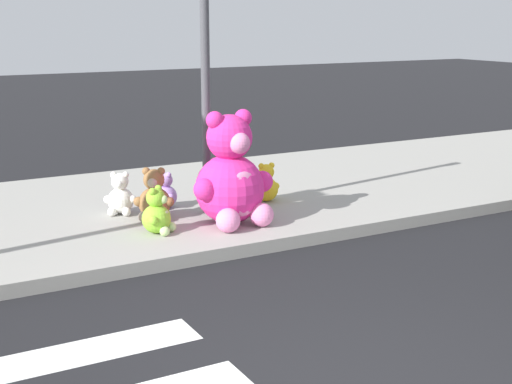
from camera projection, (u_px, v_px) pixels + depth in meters
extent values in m
cube|color=#9E9B93|center=(111.00, 213.00, 9.34)|extent=(28.00, 4.40, 0.15)
cylinder|color=#4C4C51|center=(206.00, 84.00, 8.73)|extent=(0.11, 0.11, 3.20)
sphere|color=#F22D93|center=(230.00, 189.00, 8.56)|extent=(0.82, 0.82, 0.82)
ellipsoid|color=pink|center=(243.00, 194.00, 8.32)|extent=(0.46, 0.21, 0.53)
sphere|color=#F22D93|center=(229.00, 137.00, 8.42)|extent=(0.54, 0.54, 0.54)
sphere|color=pink|center=(239.00, 143.00, 8.24)|extent=(0.25, 0.25, 0.25)
sphere|color=#F22D93|center=(243.00, 118.00, 8.46)|extent=(0.21, 0.21, 0.21)
sphere|color=#F22D93|center=(262.00, 181.00, 8.66)|extent=(0.26, 0.26, 0.26)
sphere|color=pink|center=(262.00, 215.00, 8.45)|extent=(0.28, 0.28, 0.28)
sphere|color=#F22D93|center=(215.00, 120.00, 8.27)|extent=(0.21, 0.21, 0.21)
sphere|color=#F22D93|center=(205.00, 190.00, 8.26)|extent=(0.26, 0.26, 0.26)
sphere|color=pink|center=(228.00, 220.00, 8.22)|extent=(0.28, 0.28, 0.28)
sphere|color=yellow|center=(266.00, 189.00, 9.63)|extent=(0.32, 0.32, 0.32)
ellipsoid|color=#F0DB80|center=(263.00, 187.00, 9.73)|extent=(0.18, 0.10, 0.21)
sphere|color=yellow|center=(266.00, 172.00, 9.57)|extent=(0.21, 0.21, 0.21)
sphere|color=#F0DB80|center=(264.00, 172.00, 9.66)|extent=(0.09, 0.09, 0.09)
sphere|color=yellow|center=(261.00, 166.00, 9.53)|extent=(0.08, 0.08, 0.08)
sphere|color=yellow|center=(255.00, 188.00, 9.61)|extent=(0.10, 0.10, 0.10)
sphere|color=#F0DB80|center=(257.00, 195.00, 9.75)|extent=(0.11, 0.11, 0.11)
sphere|color=yellow|center=(272.00, 165.00, 9.58)|extent=(0.08, 0.08, 0.08)
sphere|color=yellow|center=(276.00, 186.00, 9.71)|extent=(0.10, 0.10, 0.10)
sphere|color=#F0DB80|center=(269.00, 194.00, 9.80)|extent=(0.11, 0.11, 0.11)
sphere|color=olive|center=(155.00, 203.00, 8.77)|extent=(0.39, 0.39, 0.39)
ellipsoid|color=tan|center=(153.00, 206.00, 8.64)|extent=(0.23, 0.18, 0.25)
sphere|color=olive|center=(154.00, 180.00, 8.70)|extent=(0.26, 0.26, 0.26)
sphere|color=tan|center=(152.00, 183.00, 8.60)|extent=(0.12, 0.12, 0.12)
sphere|color=olive|center=(161.00, 171.00, 8.68)|extent=(0.10, 0.10, 0.10)
sphere|color=olive|center=(169.00, 202.00, 8.71)|extent=(0.12, 0.12, 0.12)
sphere|color=tan|center=(162.00, 217.00, 8.64)|extent=(0.13, 0.13, 0.13)
sphere|color=olive|center=(146.00, 171.00, 8.68)|extent=(0.10, 0.10, 0.10)
sphere|color=olive|center=(139.00, 202.00, 8.72)|extent=(0.12, 0.12, 0.12)
sphere|color=tan|center=(144.00, 217.00, 8.64)|extent=(0.13, 0.13, 0.13)
sphere|color=white|center=(121.00, 201.00, 9.02)|extent=(0.33, 0.33, 0.33)
ellipsoid|color=white|center=(119.00, 203.00, 8.90)|extent=(0.19, 0.15, 0.21)
sphere|color=white|center=(120.00, 182.00, 8.96)|extent=(0.21, 0.21, 0.21)
sphere|color=white|center=(119.00, 184.00, 8.87)|extent=(0.10, 0.10, 0.10)
sphere|color=white|center=(126.00, 175.00, 8.94)|extent=(0.08, 0.08, 0.08)
sphere|color=white|center=(133.00, 200.00, 8.97)|extent=(0.10, 0.10, 0.10)
sphere|color=white|center=(126.00, 212.00, 8.91)|extent=(0.11, 0.11, 0.11)
sphere|color=white|center=(113.00, 175.00, 8.94)|extent=(0.08, 0.08, 0.08)
sphere|color=white|center=(108.00, 200.00, 8.97)|extent=(0.10, 0.10, 0.10)
sphere|color=white|center=(112.00, 212.00, 8.91)|extent=(0.11, 0.11, 0.11)
sphere|color=#B28CD8|center=(166.00, 196.00, 9.30)|extent=(0.29, 0.29, 0.29)
ellipsoid|color=silver|center=(160.00, 198.00, 9.22)|extent=(0.11, 0.17, 0.19)
sphere|color=#B28CD8|center=(165.00, 180.00, 9.25)|extent=(0.19, 0.19, 0.19)
sphere|color=silver|center=(160.00, 182.00, 9.19)|extent=(0.09, 0.09, 0.09)
sphere|color=#B28CD8|center=(169.00, 175.00, 9.19)|extent=(0.07, 0.07, 0.07)
sphere|color=#B28CD8|center=(171.00, 197.00, 9.18)|extent=(0.09, 0.09, 0.09)
sphere|color=silver|center=(163.00, 207.00, 9.18)|extent=(0.10, 0.10, 0.10)
sphere|color=#B28CD8|center=(162.00, 173.00, 9.27)|extent=(0.07, 0.07, 0.07)
sphere|color=#B28CD8|center=(157.00, 194.00, 9.36)|extent=(0.09, 0.09, 0.09)
sphere|color=silver|center=(155.00, 204.00, 9.29)|extent=(0.10, 0.10, 0.10)
sphere|color=#8CD133|center=(156.00, 219.00, 8.20)|extent=(0.33, 0.33, 0.33)
ellipsoid|color=#B8DE87|center=(166.00, 220.00, 8.16)|extent=(0.18, 0.18, 0.22)
sphere|color=#8CD133|center=(156.00, 198.00, 8.14)|extent=(0.22, 0.22, 0.22)
sphere|color=#B8DE87|center=(163.00, 199.00, 8.12)|extent=(0.10, 0.10, 0.10)
sphere|color=#8CD133|center=(158.00, 189.00, 8.19)|extent=(0.08, 0.08, 0.08)
sphere|color=#8CD133|center=(165.00, 213.00, 8.33)|extent=(0.10, 0.10, 0.10)
sphere|color=#B8DE87|center=(171.00, 227.00, 8.27)|extent=(0.11, 0.11, 0.11)
sphere|color=#8CD133|center=(152.00, 192.00, 8.05)|extent=(0.08, 0.08, 0.08)
sphere|color=#8CD133|center=(154.00, 221.00, 8.03)|extent=(0.10, 0.10, 0.10)
sphere|color=#B8DE87|center=(165.00, 231.00, 8.10)|extent=(0.11, 0.11, 0.11)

